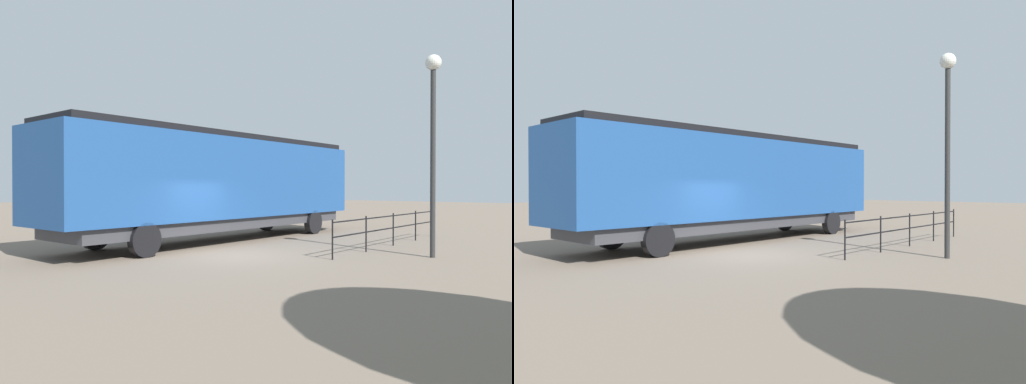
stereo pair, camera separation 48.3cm
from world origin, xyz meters
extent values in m
plane|color=#756656|center=(0.00, 0.00, 0.00)|extent=(120.00, 120.00, 0.00)
cube|color=navy|center=(-3.14, 2.70, 2.55)|extent=(3.13, 15.13, 3.09)
cube|color=black|center=(-3.14, 8.91, 2.08)|extent=(3.00, 2.72, 2.16)
cube|color=black|center=(-3.14, 2.70, 4.21)|extent=(2.81, 14.52, 0.24)
cube|color=#38383D|center=(-3.14, 2.70, 0.78)|extent=(2.81, 13.92, 0.45)
cylinder|color=black|center=(-4.56, 7.54, 0.55)|extent=(0.30, 1.10, 1.10)
cylinder|color=black|center=(-1.73, 7.54, 0.55)|extent=(0.30, 1.10, 1.10)
cylinder|color=black|center=(-4.56, -2.14, 0.55)|extent=(0.30, 1.10, 1.10)
cylinder|color=black|center=(-1.73, -2.14, 0.55)|extent=(0.30, 1.10, 1.10)
cylinder|color=#2D2D2D|center=(5.20, 3.61, 2.97)|extent=(0.16, 0.16, 5.94)
sphere|color=silver|center=(5.20, 3.61, 6.08)|extent=(0.49, 0.49, 0.49)
cube|color=black|center=(3.03, 5.66, 1.13)|extent=(0.04, 8.90, 0.04)
cube|color=black|center=(3.03, 5.66, 0.67)|extent=(0.04, 8.90, 0.04)
cylinder|color=black|center=(3.03, 1.21, 0.61)|extent=(0.05, 0.05, 1.22)
cylinder|color=black|center=(3.03, 3.43, 0.61)|extent=(0.05, 0.05, 1.22)
cylinder|color=black|center=(3.03, 5.66, 0.61)|extent=(0.05, 0.05, 1.22)
cylinder|color=black|center=(3.03, 7.88, 0.61)|extent=(0.05, 0.05, 1.22)
cylinder|color=black|center=(3.03, 10.11, 0.61)|extent=(0.05, 0.05, 1.22)
camera|label=1|loc=(10.33, -11.23, 2.21)|focal=33.08mm
camera|label=2|loc=(10.70, -10.92, 2.21)|focal=33.08mm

